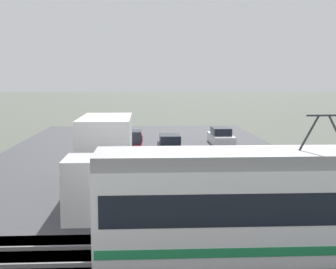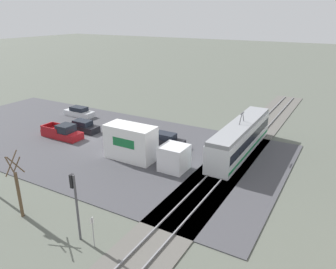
{
  "view_description": "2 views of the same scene",
  "coord_description": "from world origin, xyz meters",
  "px_view_note": "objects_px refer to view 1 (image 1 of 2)",
  "views": [
    {
      "loc": [
        0.13,
        31.69,
        5.72
      ],
      "look_at": [
        -1.24,
        6.38,
        2.64
      ],
      "focal_mm": 50.0,
      "sensor_mm": 36.0,
      "label": 1
    },
    {
      "loc": [
        27.59,
        27.23,
        14.64
      ],
      "look_at": [
        -2.89,
        9.72,
        1.54
      ],
      "focal_mm": 35.0,
      "sensor_mm": 36.0,
      "label": 2
    }
  ],
  "objects_px": {
    "sedan_car_0": "(170,146)",
    "sedan_car_1": "(221,137)",
    "pickup_truck": "(129,145)",
    "sedan_car_2": "(204,180)",
    "light_rail_tram": "(320,204)",
    "box_truck": "(104,160)"
  },
  "relations": [
    {
      "from": "light_rail_tram",
      "to": "box_truck",
      "type": "bearing_deg",
      "value": -47.11
    },
    {
      "from": "pickup_truck",
      "to": "sedan_car_0",
      "type": "height_order",
      "value": "pickup_truck"
    },
    {
      "from": "pickup_truck",
      "to": "sedan_car_2",
      "type": "xyz_separation_m",
      "value": [
        -4.02,
        12.38,
        -0.03
      ]
    },
    {
      "from": "sedan_car_0",
      "to": "box_truck",
      "type": "bearing_deg",
      "value": -108.11
    },
    {
      "from": "sedan_car_1",
      "to": "light_rail_tram",
      "type": "bearing_deg",
      "value": -92.31
    },
    {
      "from": "light_rail_tram",
      "to": "pickup_truck",
      "type": "distance_m",
      "value": 21.51
    },
    {
      "from": "pickup_truck",
      "to": "sedan_car_1",
      "type": "xyz_separation_m",
      "value": [
        -7.69,
        -4.71,
        -0.08
      ]
    },
    {
      "from": "box_truck",
      "to": "sedan_car_1",
      "type": "relative_size",
      "value": 1.9
    },
    {
      "from": "box_truck",
      "to": "sedan_car_0",
      "type": "height_order",
      "value": "box_truck"
    },
    {
      "from": "sedan_car_1",
      "to": "box_truck",
      "type": "bearing_deg",
      "value": -116.67
    },
    {
      "from": "pickup_truck",
      "to": "sedan_car_1",
      "type": "bearing_deg",
      "value": -148.54
    },
    {
      "from": "light_rail_tram",
      "to": "sedan_car_2",
      "type": "bearing_deg",
      "value": -71.68
    },
    {
      "from": "sedan_car_0",
      "to": "sedan_car_1",
      "type": "distance_m",
      "value": 7.02
    },
    {
      "from": "pickup_truck",
      "to": "sedan_car_0",
      "type": "distance_m",
      "value": 3.05
    },
    {
      "from": "sedan_car_0",
      "to": "light_rail_tram",
      "type": "bearing_deg",
      "value": -79.54
    },
    {
      "from": "box_truck",
      "to": "sedan_car_2",
      "type": "height_order",
      "value": "box_truck"
    },
    {
      "from": "box_truck",
      "to": "sedan_car_2",
      "type": "distance_m",
      "value": 4.99
    },
    {
      "from": "sedan_car_1",
      "to": "sedan_car_2",
      "type": "height_order",
      "value": "sedan_car_2"
    },
    {
      "from": "sedan_car_0",
      "to": "sedan_car_2",
      "type": "xyz_separation_m",
      "value": [
        -1.01,
        11.87,
        0.04
      ]
    },
    {
      "from": "box_truck",
      "to": "sedan_car_1",
      "type": "height_order",
      "value": "box_truck"
    },
    {
      "from": "sedan_car_1",
      "to": "sedan_car_0",
      "type": "bearing_deg",
      "value": -131.93
    },
    {
      "from": "sedan_car_1",
      "to": "sedan_car_2",
      "type": "xyz_separation_m",
      "value": [
        3.68,
        17.09,
        0.05
      ]
    }
  ]
}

